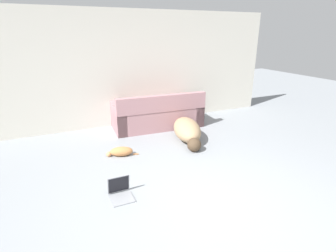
% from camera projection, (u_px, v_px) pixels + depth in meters
% --- Properties ---
extents(ground_plane, '(20.00, 20.00, 0.00)m').
position_uv_depth(ground_plane, '(215.00, 216.00, 3.08)').
color(ground_plane, gray).
extents(wall_back, '(7.31, 0.06, 2.51)m').
position_uv_depth(wall_back, '(125.00, 70.00, 5.79)').
color(wall_back, beige).
rests_on(wall_back, ground_plane).
extents(couch, '(2.00, 0.94, 0.80)m').
position_uv_depth(couch, '(158.00, 115.00, 5.88)').
color(couch, '#A3757A').
rests_on(couch, ground_plane).
extents(dog, '(0.75, 1.46, 0.41)m').
position_uv_depth(dog, '(187.00, 130.00, 5.18)').
color(dog, '#A38460').
rests_on(dog, ground_plane).
extents(cat, '(0.55, 0.28, 0.16)m').
position_uv_depth(cat, '(121.00, 152.00, 4.54)').
color(cat, '#BC7A47').
rests_on(cat, ground_plane).
extents(laptop_open, '(0.29, 0.31, 0.27)m').
position_uv_depth(laptop_open, '(120.00, 190.00, 3.42)').
color(laptop_open, gray).
rests_on(laptop_open, ground_plane).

